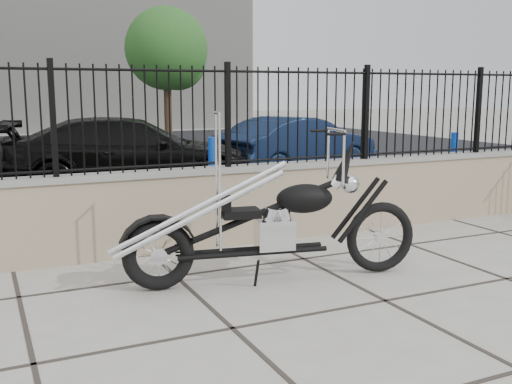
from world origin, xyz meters
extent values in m
plane|color=#99968E|center=(0.00, 0.00, 0.00)|extent=(90.00, 90.00, 0.00)
plane|color=black|center=(0.00, 12.50, 0.00)|extent=(30.00, 30.00, 0.00)
cube|color=gray|center=(0.00, 2.50, 0.48)|extent=(14.00, 0.36, 0.96)
cube|color=black|center=(0.00, 2.50, 1.56)|extent=(14.00, 0.08, 1.20)
cube|color=beige|center=(0.00, 26.50, 4.00)|extent=(22.00, 6.00, 8.00)
imported|color=black|center=(0.90, 7.09, 0.68)|extent=(5.01, 2.85, 1.37)
imported|color=#0F1D39|center=(4.80, 7.59, 0.65)|extent=(4.14, 2.34, 1.29)
cylinder|color=blue|center=(1.75, 5.01, 0.56)|extent=(0.17, 0.17, 1.12)
cylinder|color=blue|center=(6.22, 4.24, 0.55)|extent=(0.17, 0.17, 1.11)
cylinder|color=#382619|center=(4.52, 16.70, 1.36)|extent=(0.27, 0.27, 2.73)
sphere|color=#34732B|center=(4.52, 16.70, 3.45)|extent=(2.91, 2.91, 2.91)
camera|label=1|loc=(-1.74, -4.18, 1.89)|focal=42.00mm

